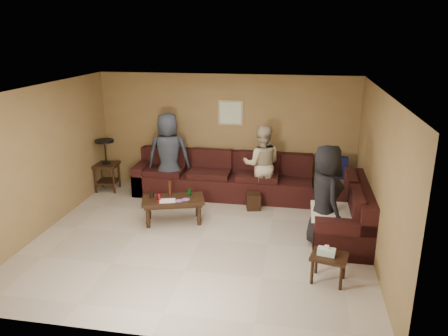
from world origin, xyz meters
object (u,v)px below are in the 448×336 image
Objects in this scene: end_table_left at (106,164)px; side_table_right at (328,258)px; person_middle at (262,164)px; coffee_table at (173,202)px; person_right at (325,196)px; sectional_sofa at (258,192)px; person_left at (169,155)px; waste_bin at (254,201)px.

side_table_right is (4.57, -2.91, -0.23)m from end_table_left.
person_middle is (-1.20, 2.83, 0.43)m from side_table_right.
person_middle is at bearing 41.00° from coffee_table.
end_table_left reaches higher than side_table_right.
person_middle is at bearing -1.31° from end_table_left.
coffee_table is 1.08× the size of end_table_left.
coffee_table is 0.77× the size of person_middle.
side_table_right is 0.34× the size of person_right.
sectional_sofa is at bearing 32.59° from coffee_table.
sectional_sofa is at bearing 23.09° from person_right.
person_right is (2.65, -0.42, 0.45)m from coffee_table.
person_right is (1.17, -1.71, 0.05)m from person_middle.
end_table_left is (-3.35, 0.43, 0.27)m from sectional_sofa.
end_table_left is at bearing -15.17° from person_left.
person_right reaches higher than sectional_sofa.
person_middle reaches higher than sectional_sofa.
end_table_left is 3.55× the size of waste_bin.
person_left is (-0.46, 1.29, 0.49)m from coffee_table.
sectional_sofa is 0.20m from waste_bin.
sectional_sofa is at bearing 45.38° from waste_bin.
sectional_sofa is at bearing 156.82° from person_left.
person_left reaches higher than coffee_table.
coffee_table is 0.73× the size of person_right.
coffee_table is 1.46m from person_left.
person_left reaches higher than sectional_sofa.
waste_bin is 0.19× the size of person_right.
sectional_sofa is 1.87m from person_right.
sectional_sofa reaches higher than coffee_table.
coffee_table is 2.72m from person_right.
coffee_table is at bearing 96.99° from person_left.
side_table_right is 1.77× the size of waste_bin.
coffee_table is at bearing -35.81° from end_table_left.
coffee_table is 3.09m from side_table_right.
sectional_sofa is 0.58m from person_middle.
person_left is 1.94m from person_middle.
coffee_table is 0.69× the size of person_left.
person_middle is 2.07m from person_right.
person_middle is at bearing 76.59° from waste_bin.
person_right is at bearing -48.52° from sectional_sofa.
person_middle reaches higher than coffee_table.
person_left is at bearing 42.71° from person_right.
waste_bin is at bearing 153.93° from person_left.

